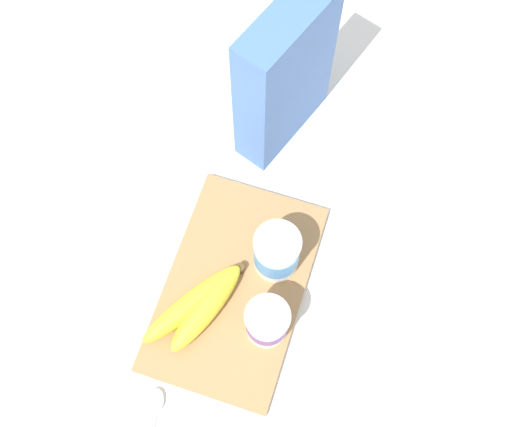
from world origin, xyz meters
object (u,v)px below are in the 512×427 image
Objects in this scene: cutting_board at (235,287)px; yogurt_cup_front at (277,252)px; yogurt_cup_back at (267,322)px; banana_bunch at (199,305)px; spoon at (154,419)px; cereal_box at (285,77)px.

cutting_board is 3.60× the size of yogurt_cup_front.
yogurt_cup_front is 1.13× the size of yogurt_cup_back.
cutting_board is 1.96× the size of banana_bunch.
spoon is (0.18, -0.01, -0.03)m from banana_bunch.
cutting_board is 0.09m from yogurt_cup_front.
yogurt_cup_front is at bearing -145.03° from cereal_box.
cereal_box reaches higher than yogurt_cup_back.
yogurt_cup_front is (0.25, 0.07, -0.09)m from cereal_box.
yogurt_cup_back reaches higher than banana_bunch.
cutting_board is at bearing 141.99° from banana_bunch.
banana_bunch reaches higher than cutting_board.
cutting_board is 0.23m from spoon.
banana_bunch is at bearing -39.31° from yogurt_cup_front.
cereal_box is at bearing 176.64° from banana_bunch.
yogurt_cup_front is 0.30m from spoon.
cereal_box is 0.55m from spoon.
banana_bunch is (0.36, -0.02, -0.11)m from cereal_box.
cereal_box reaches higher than spoon.
yogurt_cup_back is (0.11, 0.02, -0.01)m from yogurt_cup_front.
banana_bunch reaches higher than spoon.
cutting_board is at bearing -40.40° from yogurt_cup_front.
banana_bunch is at bearing -163.52° from cereal_box.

